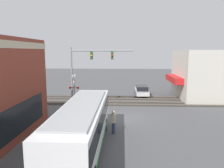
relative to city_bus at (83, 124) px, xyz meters
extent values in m
plane|color=#4C4C4F|center=(6.90, -2.80, -1.70)|extent=(120.00, 120.00, 0.00)
cube|color=beige|center=(16.99, -14.15, 1.59)|extent=(8.69, 7.71, 6.58)
cube|color=red|center=(16.99, -9.75, 0.90)|extent=(6.08, 1.20, 0.80)
cube|color=white|center=(0.01, 0.00, -0.01)|extent=(11.47, 2.55, 2.52)
cube|color=black|center=(0.01, 0.00, 0.37)|extent=(11.24, 2.59, 1.06)
cube|color=#288438|center=(0.01, 0.00, -1.10)|extent=(11.24, 2.58, 0.24)
cube|color=#A5A8AA|center=(0.01, 0.00, 1.31)|extent=(9.75, 2.17, 0.12)
cylinder|color=black|center=(3.54, 0.00, -1.20)|extent=(1.00, 2.57, 1.00)
cylinder|color=gray|center=(11.42, 3.35, 1.75)|extent=(0.20, 0.20, 6.89)
cylinder|color=gray|center=(11.42, -0.19, 4.79)|extent=(0.16, 7.07, 0.16)
cube|color=#284723|center=(11.42, 0.99, 4.24)|extent=(0.30, 0.27, 0.90)
sphere|color=yellow|center=(11.25, 0.99, 4.24)|extent=(0.20, 0.20, 0.20)
cube|color=#284723|center=(11.42, -1.37, 4.24)|extent=(0.30, 0.27, 0.90)
sphere|color=red|center=(11.25, -1.37, 4.24)|extent=(0.20, 0.20, 0.20)
cylinder|color=gray|center=(10.78, 2.95, 0.10)|extent=(0.14, 0.14, 3.60)
cube|color=white|center=(10.78, 2.95, 1.40)|extent=(1.41, 0.06, 1.41)
cube|color=white|center=(10.78, 2.95, 1.40)|extent=(1.41, 0.06, 1.41)
cylinder|color=#38383A|center=(10.78, 2.95, 0.60)|extent=(0.08, 0.90, 0.08)
sphere|color=red|center=(10.73, 2.50, 0.60)|extent=(0.28, 0.28, 0.28)
sphere|color=red|center=(10.73, 3.40, 0.60)|extent=(0.28, 0.28, 0.28)
cube|color=#332D28|center=(12.90, -2.80, -1.68)|extent=(2.60, 60.00, 0.03)
cube|color=#6B6056|center=(12.19, -2.80, -1.62)|extent=(0.07, 60.00, 0.15)
cube|color=#6B6056|center=(13.62, -2.80, -1.62)|extent=(0.07, 60.00, 0.15)
cube|color=#332D28|center=(16.10, -2.80, -1.68)|extent=(2.60, 60.00, 0.03)
cube|color=#6B6056|center=(15.39, -2.80, -1.62)|extent=(0.07, 60.00, 0.15)
cube|color=#6B6056|center=(16.82, -2.80, -1.62)|extent=(0.07, 60.00, 0.15)
cube|color=silver|center=(18.42, -5.40, -1.18)|extent=(4.90, 1.80, 0.52)
cube|color=black|center=(18.17, -5.40, -0.60)|extent=(2.69, 1.62, 0.64)
cylinder|color=black|center=(19.94, -5.40, -1.38)|extent=(0.64, 1.82, 0.64)
cylinder|color=black|center=(16.90, -5.40, -1.38)|extent=(0.64, 1.82, 0.64)
cylinder|color=#2D3351|center=(2.90, -1.89, -1.26)|extent=(0.28, 0.28, 0.88)
cylinder|color=#B2A58C|center=(2.90, -1.89, -0.46)|extent=(0.34, 0.34, 0.73)
sphere|color=tan|center=(2.90, -1.89, 0.03)|extent=(0.24, 0.24, 0.24)
camera|label=1|loc=(-13.55, -2.58, 4.73)|focal=35.00mm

